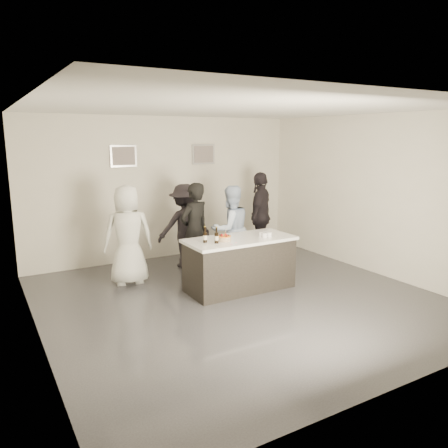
# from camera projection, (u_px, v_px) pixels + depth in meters

# --- Properties ---
(floor) EXTENTS (6.00, 6.00, 0.00)m
(floor) POSITION_uv_depth(u_px,v_px,m) (239.00, 299.00, 7.08)
(floor) COLOR #3D3D42
(floor) RESTS_ON ground
(ceiling) EXTENTS (6.00, 6.00, 0.00)m
(ceiling) POSITION_uv_depth(u_px,v_px,m) (241.00, 108.00, 6.48)
(ceiling) COLOR white
(wall_back) EXTENTS (6.00, 0.04, 3.00)m
(wall_back) POSITION_uv_depth(u_px,v_px,m) (166.00, 188.00, 9.33)
(wall_back) COLOR silver
(wall_back) RESTS_ON ground
(wall_front) EXTENTS (6.00, 0.04, 3.00)m
(wall_front) POSITION_uv_depth(u_px,v_px,m) (404.00, 250.00, 4.23)
(wall_front) COLOR silver
(wall_front) RESTS_ON ground
(wall_left) EXTENTS (0.04, 6.00, 3.00)m
(wall_left) POSITION_uv_depth(u_px,v_px,m) (31.00, 227.00, 5.31)
(wall_left) COLOR silver
(wall_left) RESTS_ON ground
(wall_right) EXTENTS (0.04, 6.00, 3.00)m
(wall_right) POSITION_uv_depth(u_px,v_px,m) (374.00, 195.00, 8.25)
(wall_right) COLOR silver
(wall_right) RESTS_ON ground
(picture_left) EXTENTS (0.54, 0.04, 0.44)m
(picture_left) POSITION_uv_depth(u_px,v_px,m) (123.00, 156.00, 8.72)
(picture_left) COLOR #B2B2B7
(picture_left) RESTS_ON wall_back
(picture_right) EXTENTS (0.54, 0.04, 0.44)m
(picture_right) POSITION_uv_depth(u_px,v_px,m) (203.00, 154.00, 9.61)
(picture_right) COLOR #B2B2B7
(picture_right) RESTS_ON wall_back
(bar_counter) EXTENTS (1.86, 0.86, 0.90)m
(bar_counter) POSITION_uv_depth(u_px,v_px,m) (240.00, 264.00, 7.45)
(bar_counter) COLOR white
(bar_counter) RESTS_ON ground
(cake) EXTENTS (0.23, 0.23, 0.07)m
(cake) POSITION_uv_depth(u_px,v_px,m) (224.00, 239.00, 7.16)
(cake) COLOR orange
(cake) RESTS_ON bar_counter
(beer_bottle_a) EXTENTS (0.07, 0.07, 0.26)m
(beer_bottle_a) POSITION_uv_depth(u_px,v_px,m) (205.00, 235.00, 7.02)
(beer_bottle_a) COLOR black
(beer_bottle_a) RESTS_ON bar_counter
(beer_bottle_b) EXTENTS (0.07, 0.07, 0.26)m
(beer_bottle_b) POSITION_uv_depth(u_px,v_px,m) (217.00, 235.00, 6.98)
(beer_bottle_b) COLOR black
(beer_bottle_b) RESTS_ON bar_counter
(tumbler_cluster) EXTENTS (0.19, 0.19, 0.08)m
(tumbler_cluster) POSITION_uv_depth(u_px,v_px,m) (265.00, 234.00, 7.47)
(tumbler_cluster) COLOR #C67C12
(tumbler_cluster) RESTS_ON bar_counter
(candles) EXTENTS (0.24, 0.08, 0.01)m
(candles) POSITION_uv_depth(u_px,v_px,m) (235.00, 243.00, 7.00)
(candles) COLOR pink
(candles) RESTS_ON bar_counter
(person_main_black) EXTENTS (0.74, 0.60, 1.77)m
(person_main_black) POSITION_uv_depth(u_px,v_px,m) (195.00, 231.00, 8.01)
(person_main_black) COLOR black
(person_main_black) RESTS_ON ground
(person_main_blue) EXTENTS (0.84, 0.66, 1.68)m
(person_main_blue) POSITION_uv_depth(u_px,v_px,m) (231.00, 229.00, 8.34)
(person_main_blue) COLOR silver
(person_main_blue) RESTS_ON ground
(person_guest_left) EXTENTS (0.95, 0.71, 1.77)m
(person_guest_left) POSITION_uv_depth(u_px,v_px,m) (128.00, 235.00, 7.66)
(person_guest_left) COLOR silver
(person_guest_left) RESTS_ON ground
(person_guest_right) EXTENTS (1.12, 1.04, 1.85)m
(person_guest_right) POSITION_uv_depth(u_px,v_px,m) (260.00, 215.00, 9.36)
(person_guest_right) COLOR black
(person_guest_right) RESTS_ON ground
(person_guest_back) EXTENTS (1.15, 0.75, 1.67)m
(person_guest_back) POSITION_uv_depth(u_px,v_px,m) (185.00, 226.00, 8.70)
(person_guest_back) COLOR black
(person_guest_back) RESTS_ON ground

